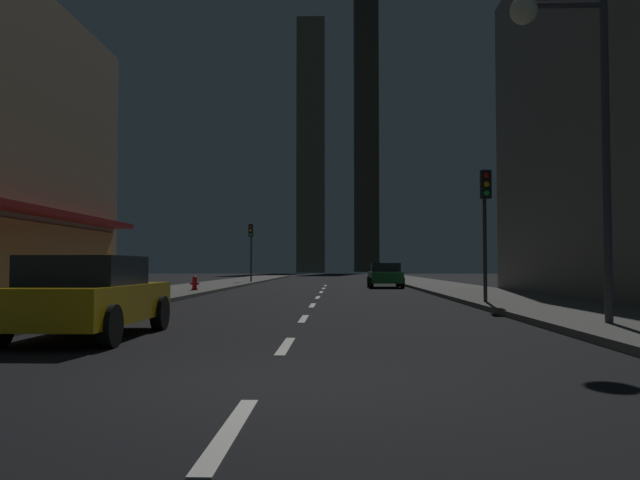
% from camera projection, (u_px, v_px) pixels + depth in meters
% --- Properties ---
extents(ground_plane, '(78.00, 136.00, 0.10)m').
position_uv_depth(ground_plane, '(325.00, 288.00, 38.86)').
color(ground_plane, black).
extents(sidewalk_right, '(4.00, 76.00, 0.15)m').
position_uv_depth(sidewalk_right, '(440.00, 286.00, 38.66)').
color(sidewalk_right, '#605E59').
rests_on(sidewalk_right, ground).
extents(sidewalk_left, '(4.00, 76.00, 0.15)m').
position_uv_depth(sidewalk_left, '(211.00, 286.00, 39.07)').
color(sidewalk_left, '#605E59').
rests_on(sidewalk_left, ground).
extents(lane_marking_center, '(0.16, 38.60, 0.01)m').
position_uv_depth(lane_marking_center, '(315.00, 301.00, 23.08)').
color(lane_marking_center, silver).
rests_on(lane_marking_center, ground).
extents(skyscraper_distant_tall, '(5.43, 5.23, 49.41)m').
position_uv_depth(skyscraper_distant_tall, '(311.00, 146.00, 124.36)').
color(skyscraper_distant_tall, brown).
rests_on(skyscraper_distant_tall, ground).
extents(skyscraper_distant_mid, '(5.34, 5.47, 63.19)m').
position_uv_depth(skyscraper_distant_mid, '(366.00, 129.00, 141.18)').
color(skyscraper_distant_mid, '#302E24').
rests_on(skyscraper_distant_mid, ground).
extents(car_parked_near, '(1.98, 4.24, 1.45)m').
position_uv_depth(car_parked_near, '(88.00, 296.00, 11.29)').
color(car_parked_near, gold).
rests_on(car_parked_near, ground).
extents(car_parked_far, '(1.98, 4.24, 1.45)m').
position_uv_depth(car_parked_far, '(385.00, 275.00, 37.64)').
color(car_parked_far, '#1E722D').
rests_on(car_parked_far, ground).
extents(fire_hydrant_far_left, '(0.42, 0.30, 0.65)m').
position_uv_depth(fire_hydrant_far_left, '(195.00, 284.00, 29.85)').
color(fire_hydrant_far_left, red).
rests_on(fire_hydrant_far_left, sidewalk_left).
extents(traffic_light_near_right, '(0.32, 0.48, 4.20)m').
position_uv_depth(traffic_light_near_right, '(485.00, 205.00, 20.19)').
color(traffic_light_near_right, '#2D2D2D').
rests_on(traffic_light_near_right, sidewalk_right).
extents(traffic_light_far_left, '(0.32, 0.48, 4.20)m').
position_uv_depth(traffic_light_far_left, '(251.00, 240.00, 46.19)').
color(traffic_light_far_left, '#2D2D2D').
rests_on(traffic_light_far_left, sidewalk_left).
extents(street_lamp_right, '(1.96, 0.56, 6.58)m').
position_uv_depth(street_lamp_right, '(564.00, 78.00, 12.84)').
color(street_lamp_right, '#38383D').
rests_on(street_lamp_right, sidewalk_right).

